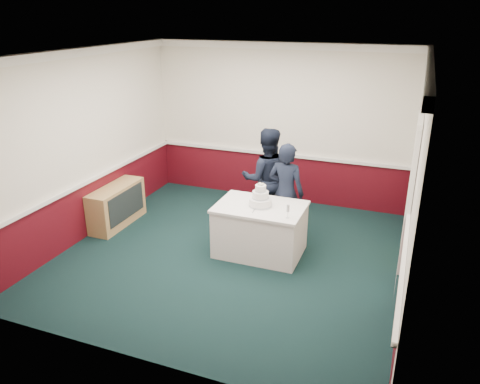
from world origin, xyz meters
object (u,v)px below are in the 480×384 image
(cake_table, at_px, (260,229))
(cake_knife, at_px, (254,210))
(wedding_cake, at_px, (260,199))
(champagne_flute, at_px, (288,209))
(person_man, at_px, (267,179))
(sideboard, at_px, (117,205))
(person_woman, at_px, (286,193))

(cake_table, distance_m, cake_knife, 0.44)
(wedding_cake, distance_m, champagne_flute, 0.57)
(cake_knife, height_order, person_man, person_man)
(cake_table, bearing_deg, sideboard, 177.83)
(champagne_flute, bearing_deg, wedding_cake, 150.75)
(wedding_cake, bearing_deg, champagne_flute, -29.25)
(cake_table, relative_size, person_woman, 0.81)
(sideboard, relative_size, cake_table, 0.91)
(cake_table, xyz_separation_m, wedding_cake, (0.00, 0.00, 0.50))
(sideboard, height_order, cake_table, cake_table)
(wedding_cake, xyz_separation_m, cake_knife, (-0.03, -0.20, -0.11))
(wedding_cake, distance_m, cake_knife, 0.23)
(champagne_flute, bearing_deg, person_man, 119.92)
(sideboard, relative_size, cake_knife, 5.45)
(sideboard, bearing_deg, person_woman, 9.53)
(cake_table, bearing_deg, wedding_cake, 90.00)
(cake_knife, xyz_separation_m, champagne_flute, (0.53, -0.08, 0.14))
(sideboard, height_order, person_man, person_man)
(wedding_cake, xyz_separation_m, champagne_flute, (0.50, -0.28, 0.03))
(person_man, bearing_deg, sideboard, -2.36)
(cake_table, bearing_deg, cake_knife, -98.53)
(sideboard, xyz_separation_m, person_man, (2.45, 0.85, 0.52))
(sideboard, distance_m, cake_table, 2.66)
(cake_knife, xyz_separation_m, person_woman, (0.26, 0.79, 0.02))
(sideboard, xyz_separation_m, wedding_cake, (2.66, -0.10, 0.55))
(champagne_flute, xyz_separation_m, person_woman, (-0.27, 0.87, -0.11))
(person_man, xyz_separation_m, person_woman, (0.44, -0.37, -0.06))
(sideboard, height_order, wedding_cake, wedding_cake)
(sideboard, distance_m, person_woman, 2.97)
(sideboard, distance_m, champagne_flute, 3.23)
(cake_table, relative_size, wedding_cake, 3.63)
(cake_table, height_order, champagne_flute, champagne_flute)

